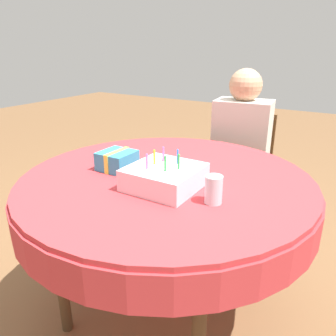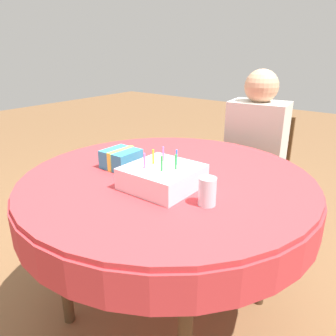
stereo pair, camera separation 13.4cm
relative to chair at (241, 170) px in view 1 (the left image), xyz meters
name	(u,v)px [view 1 (the left image)]	position (x,y,z in m)	size (l,w,h in m)	color
ground_plane	(166,310)	(-0.01, -0.97, -0.45)	(12.00, 12.00, 0.00)	brown
dining_table	(166,194)	(-0.01, -0.97, 0.20)	(1.25, 1.25, 0.73)	#BC3338
chair	(241,170)	(0.00, 0.00, 0.00)	(0.46, 0.46, 0.83)	brown
person	(240,142)	(0.01, -0.09, 0.22)	(0.37, 0.35, 1.13)	tan
birthday_cake	(164,177)	(0.05, -1.07, 0.33)	(0.26, 0.26, 0.14)	silver
drinking_glass	(214,190)	(0.27, -1.10, 0.34)	(0.06, 0.06, 0.10)	silver
gift_box	(117,160)	(-0.23, -1.01, 0.33)	(0.14, 0.15, 0.09)	teal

